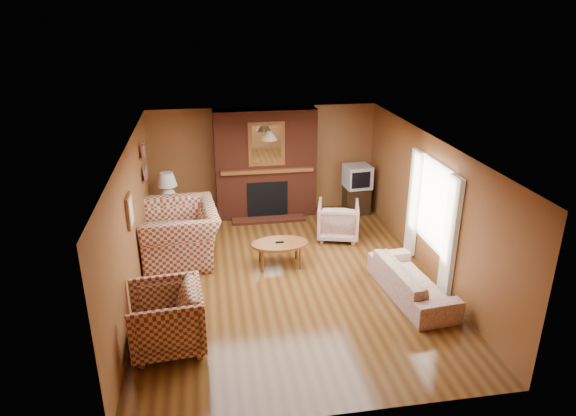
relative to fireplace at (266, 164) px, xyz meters
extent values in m
plane|color=#44250E|center=(0.00, -2.98, -1.18)|extent=(6.50, 6.50, 0.00)
plane|color=silver|center=(0.00, -2.98, 1.22)|extent=(6.50, 6.50, 0.00)
plane|color=brown|center=(0.00, 0.27, 0.02)|extent=(6.50, 0.00, 6.50)
plane|color=brown|center=(0.00, -6.23, 0.02)|extent=(6.50, 0.00, 6.50)
plane|color=brown|center=(-2.50, -2.98, 0.02)|extent=(0.00, 6.50, 6.50)
plane|color=brown|center=(2.50, -2.98, 0.02)|extent=(0.00, 6.50, 6.50)
cube|color=#542012|center=(0.00, 0.02, 0.02)|extent=(2.20, 0.50, 2.40)
cube|color=black|center=(0.00, -0.21, -0.73)|extent=(0.90, 0.06, 0.80)
cube|color=#542012|center=(0.00, -0.38, -1.15)|extent=(1.60, 0.35, 0.06)
cube|color=brown|center=(0.00, -0.25, -0.06)|extent=(2.00, 0.18, 0.08)
cube|color=brown|center=(0.00, -0.22, 0.52)|extent=(0.78, 0.05, 0.95)
cube|color=white|center=(0.00, -0.25, 0.52)|extent=(0.62, 0.02, 0.80)
cube|color=beige|center=(2.44, -3.93, -0.13)|extent=(0.08, 0.35, 2.00)
cube|color=beige|center=(2.44, -2.43, -0.13)|extent=(0.08, 0.35, 2.00)
cube|color=white|center=(2.48, -3.18, 0.12)|extent=(0.03, 1.10, 1.50)
cube|color=brown|center=(-2.47, -1.08, 0.17)|extent=(0.06, 0.55, 0.04)
cube|color=brown|center=(-2.47, -1.08, 0.62)|extent=(0.06, 0.55, 0.04)
cube|color=brown|center=(-2.47, -3.28, 0.37)|extent=(0.04, 0.40, 0.50)
cube|color=white|center=(-2.44, -3.28, 0.37)|extent=(0.01, 0.32, 0.42)
cylinder|color=black|center=(0.00, -0.68, 1.04)|extent=(0.01, 0.01, 0.35)
cone|color=#B17446|center=(0.00, -0.68, 0.82)|extent=(0.36, 0.36, 0.18)
imported|color=maroon|center=(-1.85, -1.92, -0.67)|extent=(1.54, 1.72, 1.03)
imported|color=maroon|center=(-1.95, -4.60, -0.72)|extent=(1.08, 1.06, 0.92)
imported|color=beige|center=(1.90, -3.88, -0.90)|extent=(0.93, 1.96, 0.55)
imported|color=beige|center=(1.28, -1.47, -0.80)|extent=(1.00, 1.01, 0.76)
ellipsoid|color=brown|center=(-0.06, -2.49, -0.75)|extent=(1.02, 0.63, 0.05)
cube|color=black|center=(-0.06, -2.49, -0.71)|extent=(0.15, 0.05, 0.02)
cylinder|color=brown|center=(0.28, -2.28, -0.98)|extent=(0.05, 0.05, 0.41)
cylinder|color=brown|center=(-0.40, -2.28, -0.98)|extent=(0.05, 0.05, 0.41)
cylinder|color=brown|center=(0.28, -2.69, -0.98)|extent=(0.05, 0.05, 0.41)
cylinder|color=brown|center=(-0.40, -2.69, -0.98)|extent=(0.05, 0.05, 0.41)
cube|color=brown|center=(-2.10, -0.53, -0.88)|extent=(0.49, 0.49, 0.61)
sphere|color=white|center=(-2.10, -0.53, -0.42)|extent=(0.32, 0.32, 0.32)
cylinder|color=black|center=(-2.10, -0.53, -0.23)|extent=(0.03, 0.03, 0.10)
cone|color=silver|center=(-2.10, -0.53, -0.05)|extent=(0.40, 0.40, 0.28)
cube|color=black|center=(2.05, -0.18, -0.88)|extent=(0.57, 0.52, 0.60)
cube|color=#AEB1B6|center=(2.05, -0.18, -0.32)|extent=(0.60, 0.58, 0.51)
cube|color=black|center=(2.05, -0.46, -0.32)|extent=(0.43, 0.06, 0.36)
camera|label=1|loc=(-1.27, -10.74, 3.27)|focal=32.00mm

